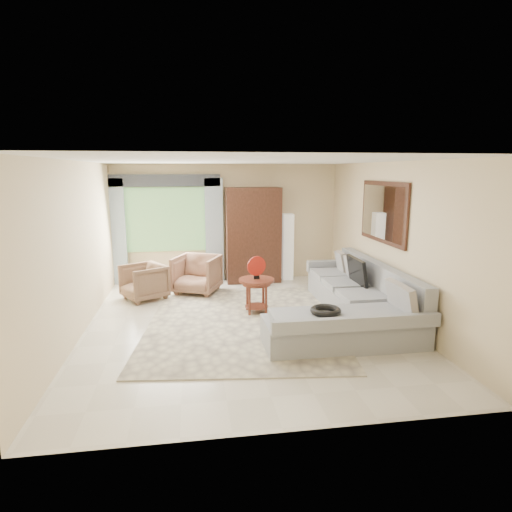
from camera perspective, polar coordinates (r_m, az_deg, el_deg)
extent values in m
plane|color=silver|center=(7.07, -1.59, -8.99)|extent=(6.00, 6.00, 0.00)
cube|color=beige|center=(7.15, -1.90, -8.68)|extent=(3.43, 4.31, 0.02)
cube|color=gray|center=(7.95, 12.46, -5.43)|extent=(0.90, 2.40, 0.40)
cube|color=gray|center=(6.29, 11.72, -9.90)|extent=(2.30, 0.80, 0.40)
cube|color=gray|center=(7.61, 16.14, -2.85)|extent=(0.20, 3.20, 0.50)
cube|color=gray|center=(9.03, 9.63, -1.28)|extent=(0.90, 0.16, 0.22)
cube|color=gray|center=(5.80, 13.40, -8.77)|extent=(2.30, 0.10, 0.18)
cube|color=black|center=(7.71, 13.32, -1.98)|extent=(0.14, 0.74, 0.48)
torus|color=black|center=(6.06, 9.27, -7.19)|extent=(0.43, 0.43, 0.09)
cylinder|color=#4B1F14|center=(7.40, 0.07, -3.23)|extent=(0.62, 0.62, 0.04)
cylinder|color=#4B1F14|center=(7.48, 0.07, -5.59)|extent=(0.41, 0.41, 0.55)
cylinder|color=#A51B10|center=(7.34, 0.07, -1.34)|extent=(0.33, 0.12, 0.34)
imported|color=brown|center=(8.54, -14.73, -3.37)|extent=(1.02, 1.02, 0.69)
imported|color=#956A51|center=(8.77, -7.88, -2.42)|extent=(1.10, 1.11, 0.78)
imported|color=#999999|center=(9.65, -15.61, -2.30)|extent=(0.56, 0.52, 0.51)
cube|color=black|center=(9.51, -0.40, 2.81)|extent=(1.20, 0.55, 2.10)
cube|color=silver|center=(9.76, 4.20, 1.22)|extent=(0.24, 0.24, 1.50)
cube|color=#669E59|center=(9.62, -11.93, 4.78)|extent=(1.80, 0.04, 1.40)
cube|color=#9EB7CC|center=(9.68, -18.12, 3.00)|extent=(0.40, 0.08, 2.30)
cube|color=#9EB7CC|center=(9.56, -5.59, 3.42)|extent=(0.40, 0.08, 2.30)
cube|color=#1E232D|center=(9.50, -12.16, 9.83)|extent=(2.40, 0.12, 0.26)
cube|color=black|center=(7.71, 16.62, 5.61)|extent=(0.04, 1.70, 1.05)
cube|color=white|center=(7.69, 16.46, 5.61)|extent=(0.02, 1.54, 0.90)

